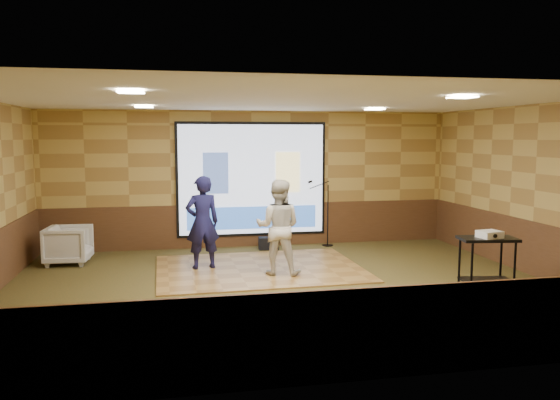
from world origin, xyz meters
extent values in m
plane|color=#2D3C1B|center=(0.00, 0.00, 0.00)|extent=(9.00, 9.00, 0.00)
cube|color=tan|center=(0.00, 3.50, 1.50)|extent=(9.00, 0.04, 3.00)
cube|color=tan|center=(0.00, -3.50, 1.50)|extent=(9.00, 0.04, 3.00)
cube|color=tan|center=(4.50, 0.00, 1.50)|extent=(0.04, 7.00, 3.00)
cube|color=white|center=(0.00, 0.00, 3.00)|extent=(9.00, 7.00, 0.04)
cube|color=#4A2E18|center=(0.00, 3.48, 0.47)|extent=(9.00, 0.04, 0.95)
cube|color=#4A2E18|center=(0.00, -3.48, 0.47)|extent=(9.00, 0.04, 0.95)
cube|color=#4A2E18|center=(4.48, 0.00, 0.47)|extent=(0.04, 7.00, 0.95)
cube|color=black|center=(0.00, 3.45, 1.50)|extent=(3.32, 0.03, 2.52)
cube|color=#C8D9FE|center=(0.00, 3.42, 1.50)|extent=(3.20, 0.02, 2.40)
cube|color=#3B4F82|center=(-0.80, 3.40, 1.65)|extent=(0.55, 0.01, 0.90)
cube|color=#F7E48F|center=(0.80, 3.40, 1.65)|extent=(0.55, 0.01, 0.90)
cube|color=#305DB4|center=(0.00, 3.40, 0.65)|extent=(2.88, 0.01, 0.50)
cube|color=#FFECBF|center=(-2.20, 1.80, 2.97)|extent=(0.32, 0.32, 0.02)
cube|color=#FFECBF|center=(2.20, 1.80, 2.97)|extent=(0.32, 0.32, 0.02)
cube|color=#FFECBF|center=(-2.20, -1.50, 2.97)|extent=(0.32, 0.32, 0.02)
cube|color=#FFECBF|center=(2.20, -1.50, 2.97)|extent=(0.32, 0.32, 0.02)
cube|color=olive|center=(-0.18, 1.29, 0.01)|extent=(3.78, 2.91, 0.03)
imported|color=#151441|center=(-1.20, 1.48, 0.88)|extent=(0.69, 0.51, 1.70)
imported|color=beige|center=(0.07, 0.80, 0.86)|extent=(0.98, 0.87, 1.67)
cylinder|color=black|center=(2.64, -1.18, 0.43)|extent=(0.04, 0.04, 0.85)
cylinder|color=black|center=(3.36, -1.18, 0.43)|extent=(0.04, 0.04, 0.85)
cylinder|color=black|center=(2.64, -0.82, 0.43)|extent=(0.04, 0.04, 0.85)
cylinder|color=black|center=(3.36, -0.82, 0.43)|extent=(0.04, 0.04, 0.85)
cube|color=black|center=(3.00, -1.00, 0.88)|extent=(0.85, 0.45, 0.04)
cube|color=black|center=(3.00, -1.00, 0.22)|extent=(0.76, 0.40, 0.03)
cube|color=white|center=(3.01, -1.03, 0.95)|extent=(0.37, 0.32, 0.11)
cylinder|color=black|center=(1.67, 3.17, 0.01)|extent=(0.24, 0.24, 0.02)
cylinder|color=black|center=(1.67, 3.17, 0.69)|extent=(0.02, 0.02, 1.37)
cylinder|color=black|center=(1.47, 3.17, 1.37)|extent=(0.44, 0.02, 0.17)
cylinder|color=black|center=(1.26, 3.17, 1.45)|extent=(0.10, 0.05, 0.08)
imported|color=gray|center=(-3.71, 2.45, 0.37)|extent=(0.86, 0.84, 0.74)
cube|color=black|center=(0.30, 3.05, 0.13)|extent=(0.44, 0.31, 0.26)
camera|label=1|loc=(-1.73, -8.45, 2.42)|focal=35.00mm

